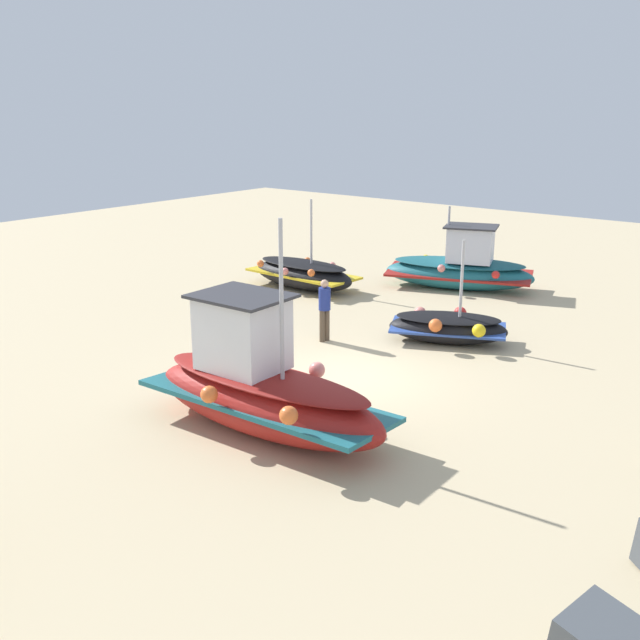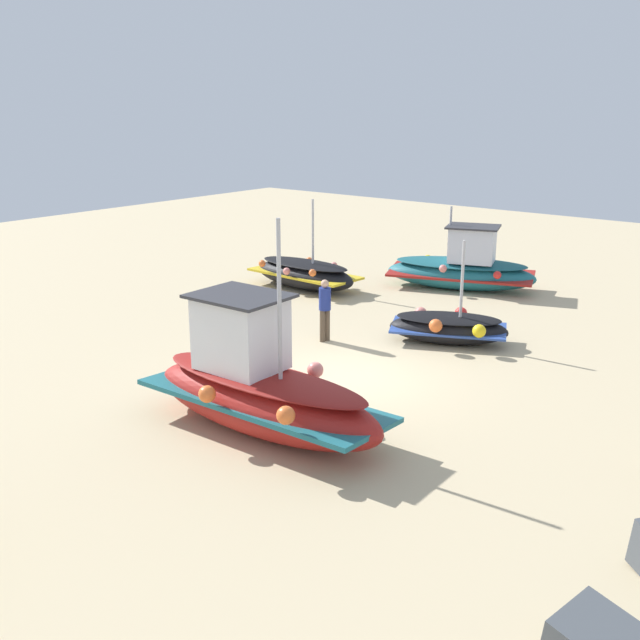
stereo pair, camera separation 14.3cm
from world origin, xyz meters
TOP-DOWN VIEW (x-y plane):
  - ground_plane at (0.00, 0.00)m, footprint 55.97×55.97m
  - fishing_boat_0 at (-6.14, -6.29)m, footprint 2.09×4.15m
  - fishing_boat_1 at (3.29, 0.46)m, footprint 2.43×5.49m
  - fishing_boat_2 at (-9.48, -2.03)m, footprint 3.37×5.38m
  - fishing_boat_3 at (-3.91, 0.58)m, footprint 2.49×3.39m
  - person_walking at (-1.94, -2.07)m, footprint 0.32×0.32m

SIDE VIEW (x-z plane):
  - ground_plane at x=0.00m, z-range 0.00..0.00m
  - fishing_boat_3 at x=-3.91m, z-range -1.00..1.83m
  - fishing_boat_0 at x=-6.14m, z-range -1.04..2.06m
  - fishing_boat_2 at x=-9.48m, z-range -0.72..2.15m
  - fishing_boat_1 at x=3.29m, z-range -1.27..3.03m
  - person_walking at x=-1.94m, z-range 0.13..1.83m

